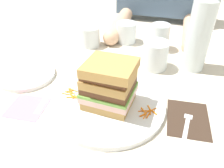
% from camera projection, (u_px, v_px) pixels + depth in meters
% --- Properties ---
extents(ground_plane, '(3.00, 3.00, 0.00)m').
position_uv_depth(ground_plane, '(110.00, 109.00, 0.61)').
color(ground_plane, beige).
extents(main_plate, '(0.30, 0.30, 0.01)m').
position_uv_depth(main_plate, '(109.00, 105.00, 0.62)').
color(main_plate, white).
rests_on(main_plate, ground_plane).
extents(sandwich, '(0.13, 0.12, 0.13)m').
position_uv_depth(sandwich, '(109.00, 84.00, 0.57)').
color(sandwich, tan).
rests_on(sandwich, main_plate).
extents(carrot_shred_0, '(0.03, 0.00, 0.00)m').
position_uv_depth(carrot_shred_0, '(67.00, 94.00, 0.64)').
color(carrot_shred_0, orange).
rests_on(carrot_shred_0, main_plate).
extents(carrot_shred_1, '(0.02, 0.02, 0.00)m').
position_uv_depth(carrot_shred_1, '(71.00, 91.00, 0.65)').
color(carrot_shred_1, orange).
rests_on(carrot_shred_1, main_plate).
extents(carrot_shred_2, '(0.02, 0.01, 0.00)m').
position_uv_depth(carrot_shred_2, '(77.00, 97.00, 0.63)').
color(carrot_shred_2, orange).
rests_on(carrot_shred_2, main_plate).
extents(carrot_shred_3, '(0.02, 0.01, 0.00)m').
position_uv_depth(carrot_shred_3, '(69.00, 91.00, 0.65)').
color(carrot_shred_3, orange).
rests_on(carrot_shred_3, main_plate).
extents(carrot_shred_4, '(0.03, 0.00, 0.00)m').
position_uv_depth(carrot_shred_4, '(70.00, 93.00, 0.64)').
color(carrot_shred_4, orange).
rests_on(carrot_shred_4, main_plate).
extents(carrot_shred_5, '(0.03, 0.01, 0.00)m').
position_uv_depth(carrot_shred_5, '(74.00, 90.00, 0.65)').
color(carrot_shred_5, orange).
rests_on(carrot_shred_5, main_plate).
extents(carrot_shred_6, '(0.03, 0.02, 0.00)m').
position_uv_depth(carrot_shred_6, '(78.00, 99.00, 0.62)').
color(carrot_shred_6, orange).
rests_on(carrot_shred_6, main_plate).
extents(carrot_shred_7, '(0.03, 0.01, 0.00)m').
position_uv_depth(carrot_shred_7, '(72.00, 98.00, 0.62)').
color(carrot_shred_7, orange).
rests_on(carrot_shred_7, main_plate).
extents(carrot_shred_8, '(0.02, 0.01, 0.00)m').
position_uv_depth(carrot_shred_8, '(74.00, 97.00, 0.63)').
color(carrot_shred_8, orange).
rests_on(carrot_shred_8, main_plate).
extents(carrot_shred_9, '(0.02, 0.03, 0.00)m').
position_uv_depth(carrot_shred_9, '(71.00, 95.00, 0.64)').
color(carrot_shred_9, orange).
rests_on(carrot_shred_9, main_plate).
extents(carrot_shred_10, '(0.02, 0.02, 0.00)m').
position_uv_depth(carrot_shred_10, '(143.00, 111.00, 0.58)').
color(carrot_shred_10, orange).
rests_on(carrot_shred_10, main_plate).
extents(carrot_shred_11, '(0.02, 0.02, 0.00)m').
position_uv_depth(carrot_shred_11, '(143.00, 115.00, 0.57)').
color(carrot_shred_11, orange).
rests_on(carrot_shred_11, main_plate).
extents(carrot_shred_12, '(0.01, 0.02, 0.00)m').
position_uv_depth(carrot_shred_12, '(150.00, 113.00, 0.58)').
color(carrot_shred_12, orange).
rests_on(carrot_shred_12, main_plate).
extents(carrot_shred_13, '(0.01, 0.02, 0.00)m').
position_uv_depth(carrot_shred_13, '(149.00, 108.00, 0.59)').
color(carrot_shred_13, orange).
rests_on(carrot_shred_13, main_plate).
extents(carrot_shred_14, '(0.02, 0.01, 0.00)m').
position_uv_depth(carrot_shred_14, '(154.00, 111.00, 0.58)').
color(carrot_shred_14, orange).
rests_on(carrot_shred_14, main_plate).
extents(carrot_shred_15, '(0.03, 0.01, 0.00)m').
position_uv_depth(carrot_shred_15, '(145.00, 110.00, 0.59)').
color(carrot_shred_15, orange).
rests_on(carrot_shred_15, main_plate).
extents(carrot_shred_16, '(0.01, 0.02, 0.00)m').
position_uv_depth(carrot_shred_16, '(145.00, 116.00, 0.57)').
color(carrot_shred_16, orange).
rests_on(carrot_shred_16, main_plate).
extents(carrot_shred_17, '(0.02, 0.02, 0.00)m').
position_uv_depth(carrot_shred_17, '(152.00, 110.00, 0.59)').
color(carrot_shred_17, orange).
rests_on(carrot_shred_17, main_plate).
extents(carrot_shred_18, '(0.01, 0.02, 0.00)m').
position_uv_depth(carrot_shred_18, '(148.00, 115.00, 0.57)').
color(carrot_shred_18, orange).
rests_on(carrot_shred_18, main_plate).
extents(carrot_shred_19, '(0.01, 0.02, 0.00)m').
position_uv_depth(carrot_shred_19, '(146.00, 113.00, 0.58)').
color(carrot_shred_19, orange).
rests_on(carrot_shred_19, main_plate).
extents(napkin_dark, '(0.11, 0.14, 0.00)m').
position_uv_depth(napkin_dark, '(188.00, 119.00, 0.58)').
color(napkin_dark, '#38281E').
rests_on(napkin_dark, ground_plane).
extents(fork, '(0.03, 0.17, 0.00)m').
position_uv_depth(fork, '(187.00, 124.00, 0.56)').
color(fork, silver).
rests_on(fork, napkin_dark).
extents(knife, '(0.04, 0.20, 0.00)m').
position_uv_depth(knife, '(50.00, 92.00, 0.67)').
color(knife, silver).
rests_on(knife, ground_plane).
extents(juice_glass, '(0.08, 0.08, 0.09)m').
position_uv_depth(juice_glass, '(155.00, 57.00, 0.76)').
color(juice_glass, white).
rests_on(juice_glass, ground_plane).
extents(water_bottle, '(0.07, 0.07, 0.29)m').
position_uv_depth(water_bottle, '(200.00, 31.00, 0.70)').
color(water_bottle, silver).
rests_on(water_bottle, ground_plane).
extents(empty_tumbler_0, '(0.08, 0.08, 0.08)m').
position_uv_depth(empty_tumbler_0, '(126.00, 32.00, 0.92)').
color(empty_tumbler_0, silver).
rests_on(empty_tumbler_0, ground_plane).
extents(empty_tumbler_1, '(0.07, 0.07, 0.10)m').
position_uv_depth(empty_tumbler_1, '(160.00, 37.00, 0.86)').
color(empty_tumbler_1, silver).
rests_on(empty_tumbler_1, ground_plane).
extents(empty_tumbler_2, '(0.08, 0.08, 0.07)m').
position_uv_depth(empty_tumbler_2, '(90.00, 36.00, 0.89)').
color(empty_tumbler_2, silver).
rests_on(empty_tumbler_2, ground_plane).
extents(side_plate, '(0.18, 0.18, 0.01)m').
position_uv_depth(side_plate, '(27.00, 75.00, 0.73)').
color(side_plate, white).
rests_on(side_plate, ground_plane).
extents(napkin_pink, '(0.10, 0.10, 0.00)m').
position_uv_depth(napkin_pink, '(27.00, 107.00, 0.62)').
color(napkin_pink, pink).
rests_on(napkin_pink, ground_plane).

